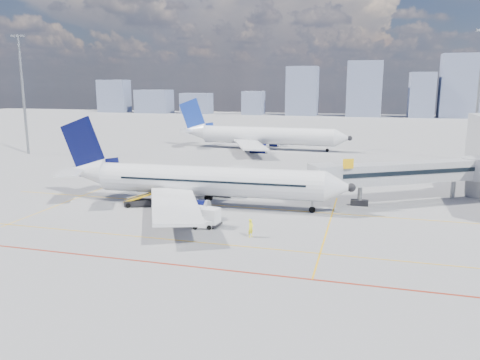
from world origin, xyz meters
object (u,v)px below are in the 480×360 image
object	(u,v)px
ramp_worker	(251,228)
belt_loader	(143,201)
main_aircraft	(197,181)
baggage_tug	(202,222)
second_aircraft	(260,136)
cargo_dolly	(204,216)

from	to	relation	value
ramp_worker	belt_loader	bearing A→B (deg)	86.73
belt_loader	main_aircraft	bearing A→B (deg)	-4.54
baggage_tug	ramp_worker	xyz separation A→B (m)	(5.73, -1.45, 0.25)
second_aircraft	cargo_dolly	size ratio (longest dim) A/B	10.59
cargo_dolly	ramp_worker	distance (m)	6.28
cargo_dolly	belt_loader	world-z (taller)	belt_loader
second_aircraft	main_aircraft	bearing A→B (deg)	-83.59
baggage_tug	belt_loader	distance (m)	12.38
main_aircraft	belt_loader	distance (m)	7.34
second_aircraft	cargo_dolly	world-z (taller)	second_aircraft
cargo_dolly	belt_loader	bearing A→B (deg)	158.78
main_aircraft	belt_loader	xyz separation A→B (m)	(-6.58, -1.97, -2.58)
second_aircraft	baggage_tug	world-z (taller)	second_aircraft
baggage_tug	second_aircraft	bearing A→B (deg)	86.58
belt_loader	ramp_worker	xyz separation A→B (m)	(16.07, -8.25, 0.29)
main_aircraft	ramp_worker	size ratio (longest dim) A/B	20.38
main_aircraft	belt_loader	bearing A→B (deg)	-165.57
main_aircraft	belt_loader	size ratio (longest dim) A/B	6.24
ramp_worker	cargo_dolly	bearing A→B (deg)	92.47
second_aircraft	baggage_tug	distance (m)	63.41
main_aircraft	baggage_tug	distance (m)	9.88
ramp_worker	baggage_tug	bearing A→B (deg)	99.74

